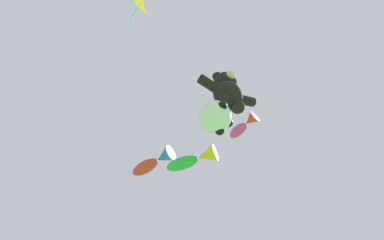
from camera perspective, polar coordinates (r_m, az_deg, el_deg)
name	(u,v)px	position (r m, az deg, el deg)	size (l,w,h in m)	color
teddy_bear_kite	(227,91)	(8.24, 6.72, 5.48)	(1.78, 0.78, 1.80)	black
soccer_ball_kite	(215,117)	(6.98, 4.43, 0.54)	(0.87, 0.86, 0.80)	white
fish_kite_magenta	(244,125)	(12.66, 9.92, -1.01)	(0.87, 1.49, 0.55)	#E53F9E
fish_kite_emerald	(194,159)	(12.73, 0.44, -7.52)	(1.97, 2.12, 0.73)	green
fish_kite_crimson	(155,162)	(14.35, -7.16, -7.92)	(1.75, 2.33, 0.79)	red
diamond_kite	(138,3)	(12.37, -10.31, 21.14)	(0.89, 0.72, 2.96)	yellow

